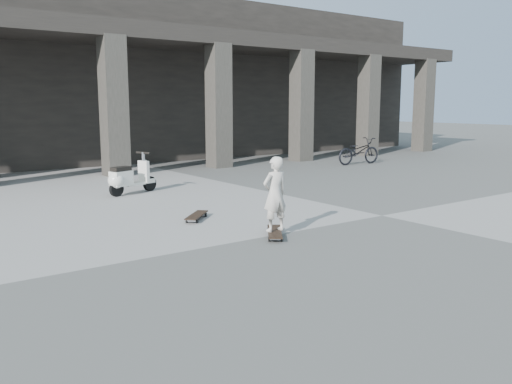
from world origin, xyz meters
TOP-DOWN VIEW (x-y plane):
  - ground at (0.00, 0.00)m, footprint 90.00×90.00m
  - colonnade at (-0.00, 13.77)m, footprint 28.00×8.82m
  - longboard at (-2.64, -0.08)m, footprint 0.71×0.86m
  - skateboard_spare at (-3.00, 1.75)m, footprint 0.74×0.72m
  - child at (-2.64, -0.08)m, footprint 0.44×0.29m
  - scooter at (-2.95, 5.07)m, footprint 1.33×0.66m
  - bicycle at (6.14, 6.36)m, footprint 1.80×0.78m

SIDE VIEW (x-z plane):
  - ground at x=0.00m, z-range 0.00..0.00m
  - longboard at x=-2.64m, z-range 0.03..0.12m
  - skateboard_spare at x=-3.00m, z-range 0.03..0.13m
  - scooter at x=-2.95m, z-range -0.10..0.86m
  - bicycle at x=6.14m, z-range 0.00..0.92m
  - child at x=-2.64m, z-range 0.09..1.27m
  - colonnade at x=0.00m, z-range 0.03..6.03m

